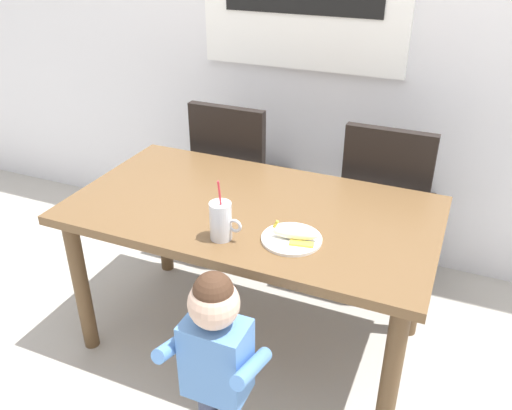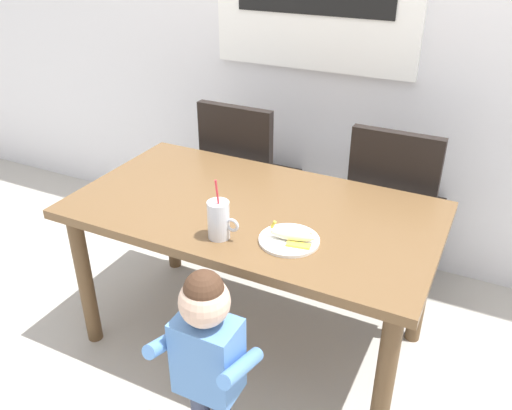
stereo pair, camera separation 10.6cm
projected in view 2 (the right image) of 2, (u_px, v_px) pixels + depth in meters
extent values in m
plane|color=#B7B2A8|center=(254.00, 337.00, 2.58)|extent=(24.00, 24.00, 0.00)
cube|color=brown|center=(253.00, 210.00, 2.24)|extent=(1.54, 0.85, 0.04)
cylinder|color=brown|center=(85.00, 280.00, 2.41)|extent=(0.07, 0.07, 0.69)
cylinder|color=brown|center=(384.00, 385.00, 1.87)|extent=(0.07, 0.07, 0.69)
cylinder|color=brown|center=(171.00, 214.00, 2.95)|extent=(0.07, 0.07, 0.69)
cylinder|color=brown|center=(422.00, 280.00, 2.41)|extent=(0.07, 0.07, 0.69)
cube|color=black|center=(252.00, 181.00, 3.08)|extent=(0.44, 0.44, 0.06)
cube|color=black|center=(235.00, 150.00, 2.79)|extent=(0.42, 0.05, 0.48)
cylinder|color=black|center=(294.00, 210.00, 3.27)|extent=(0.04, 0.04, 0.42)
cylinder|color=black|center=(240.00, 197.00, 3.42)|extent=(0.04, 0.04, 0.42)
cylinder|color=black|center=(267.00, 239.00, 2.97)|extent=(0.04, 0.04, 0.42)
cylinder|color=black|center=(209.00, 224.00, 3.12)|extent=(0.04, 0.04, 0.42)
cube|color=black|center=(395.00, 212.00, 2.75)|extent=(0.44, 0.44, 0.06)
cube|color=black|center=(392.00, 181.00, 2.47)|extent=(0.42, 0.05, 0.48)
cylinder|color=black|center=(432.00, 242.00, 2.94)|extent=(0.04, 0.04, 0.42)
cylinder|color=black|center=(366.00, 227.00, 3.09)|extent=(0.04, 0.04, 0.42)
cylinder|color=black|center=(418.00, 279.00, 2.65)|extent=(0.04, 0.04, 0.42)
cylinder|color=black|center=(345.00, 260.00, 2.79)|extent=(0.04, 0.04, 0.42)
cube|color=#598CD1|center=(208.00, 356.00, 1.80)|extent=(0.22, 0.15, 0.30)
sphere|color=beige|center=(204.00, 302.00, 1.68)|extent=(0.17, 0.17, 0.17)
sphere|color=#472D1E|center=(204.00, 290.00, 1.66)|extent=(0.13, 0.13, 0.13)
cylinder|color=#598CD1|center=(169.00, 340.00, 1.82)|extent=(0.05, 0.24, 0.13)
cylinder|color=#598CD1|center=(241.00, 368.00, 1.71)|extent=(0.05, 0.24, 0.13)
cylinder|color=silver|center=(219.00, 220.00, 1.98)|extent=(0.08, 0.08, 0.15)
cylinder|color=#B2D184|center=(219.00, 227.00, 1.99)|extent=(0.07, 0.07, 0.08)
torus|color=silver|center=(232.00, 225.00, 1.96)|extent=(0.06, 0.01, 0.06)
cylinder|color=#E5333F|center=(219.00, 205.00, 1.94)|extent=(0.01, 0.04, 0.22)
cylinder|color=white|center=(289.00, 240.00, 1.98)|extent=(0.23, 0.23, 0.01)
ellipsoid|color=#F4EAC6|center=(293.00, 235.00, 1.96)|extent=(0.18, 0.07, 0.04)
cube|color=yellow|center=(298.00, 245.00, 1.93)|extent=(0.09, 0.05, 0.01)
cube|color=yellow|center=(300.00, 235.00, 2.00)|extent=(0.09, 0.05, 0.01)
cylinder|color=yellow|center=(273.00, 225.00, 1.97)|extent=(0.03, 0.02, 0.03)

